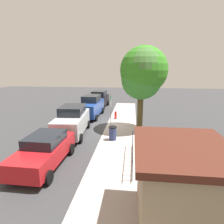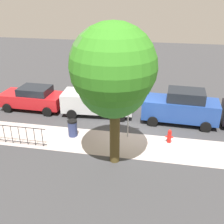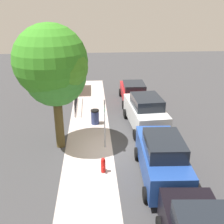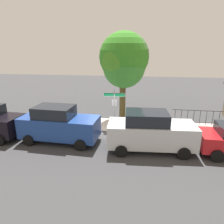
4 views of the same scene
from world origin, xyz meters
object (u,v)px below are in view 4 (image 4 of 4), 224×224
(car_blue, at_px, (59,124))
(street_sign, at_px, (114,102))
(trash_bin, at_px, (160,122))
(shade_tree, at_px, (124,59))
(fire_hydrant, at_px, (82,121))
(car_silver, at_px, (150,131))

(car_blue, bearing_deg, street_sign, 41.52)
(street_sign, bearing_deg, trash_bin, 9.08)
(shade_tree, relative_size, fire_hydrant, 8.54)
(shade_tree, relative_size, car_silver, 1.40)
(street_sign, height_order, car_blue, street_sign)
(street_sign, relative_size, trash_bin, 2.85)
(street_sign, bearing_deg, car_silver, -48.91)
(street_sign, xyz_separation_m, shade_tree, (0.38, 2.54, 2.68))
(street_sign, distance_m, car_silver, 3.66)
(car_silver, bearing_deg, car_blue, 173.22)
(car_silver, relative_size, fire_hydrant, 6.12)
(car_silver, bearing_deg, shade_tree, 106.72)
(car_blue, relative_size, trash_bin, 4.77)
(fire_hydrant, bearing_deg, car_blue, -104.05)
(car_blue, xyz_separation_m, trash_bin, (6.10, 2.90, -0.58))
(street_sign, distance_m, car_blue, 3.93)
(shade_tree, height_order, car_silver, shade_tree)
(trash_bin, bearing_deg, street_sign, -170.92)
(car_silver, height_order, trash_bin, car_silver)
(shade_tree, height_order, car_blue, shade_tree)
(trash_bin, bearing_deg, car_silver, -103.86)
(fire_hydrant, height_order, trash_bin, trash_bin)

